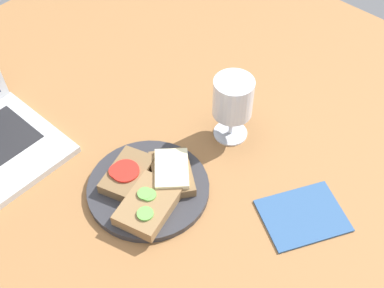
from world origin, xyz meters
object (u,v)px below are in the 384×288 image
sandwich_with_tomato (127,174)px  sandwich_with_cucumber (148,205)px  wine_glass (233,100)px  plate (150,189)px  sandwich_with_cheese (172,172)px  napkin (303,216)px

sandwich_with_tomato → sandwich_with_cucumber: bearing=-105.7°
wine_glass → plate: bearing=175.4°
plate → sandwich_with_tomato: bearing=104.6°
sandwich_with_tomato → wine_glass: (22.17, -6.25, 6.92)cm
plate → sandwich_with_cheese: size_ratio=1.77×
plate → sandwich_with_tomato: size_ratio=1.86×
sandwich_with_cheese → wine_glass: (16.49, -0.37, 6.79)cm
sandwich_with_cheese → napkin: 24.60cm
sandwich_with_tomato → napkin: bearing=-61.3°
plate → sandwich_with_cheese: (4.50, -1.31, 1.96)cm
plate → sandwich_with_cheese: bearing=-16.2°
sandwich_with_cucumber → plate: bearing=43.6°
sandwich_with_cucumber → sandwich_with_cheese: bearing=13.7°
sandwich_with_cucumber → wine_glass: bearing=3.7°
plate → napkin: size_ratio=1.56×
wine_glass → napkin: bearing=-106.8°
sandwich_with_cucumber → napkin: (17.72, -20.49, -2.26)cm
sandwich_with_cucumber → wine_glass: size_ratio=0.95×
wine_glass → sandwich_with_tomato: bearing=164.3°
sandwich_with_cheese → wine_glass: 17.83cm
sandwich_with_cheese → sandwich_with_tomato: bearing=134.0°
sandwich_with_cucumber → napkin: bearing=-49.1°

